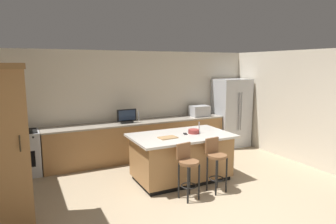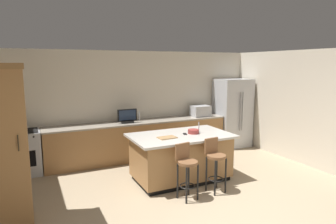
{
  "view_description": "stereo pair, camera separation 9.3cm",
  "coord_description": "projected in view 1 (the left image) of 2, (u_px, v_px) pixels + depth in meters",
  "views": [
    {
      "loc": [
        -2.6,
        -3.0,
        2.3
      ],
      "look_at": [
        0.17,
        2.59,
        1.29
      ],
      "focal_mm": 31.67,
      "sensor_mm": 36.0,
      "label": 1
    },
    {
      "loc": [
        -2.52,
        -3.04,
        2.3
      ],
      "look_at": [
        0.17,
        2.59,
        1.29
      ],
      "focal_mm": 31.67,
      "sensor_mm": 36.0,
      "label": 2
    }
  ],
  "objects": [
    {
      "name": "bar_stool_left",
      "position": [
        188.0,
        166.0,
        5.04
      ],
      "size": [
        0.34,
        0.36,
        0.96
      ],
      "rotation": [
        0.0,
        0.0,
        0.17
      ],
      "color": "brown",
      "rests_on": "ground_plane"
    },
    {
      "name": "cabinet_tower",
      "position": [
        6.0,
        145.0,
        4.07
      ],
      "size": [
        0.62,
        0.62,
        2.31
      ],
      "color": "#9E7042",
      "rests_on": "ground_plane"
    },
    {
      "name": "wall_back",
      "position": [
        137.0,
        104.0,
        7.49
      ],
      "size": [
        6.8,
        0.12,
        2.62
      ],
      "primitive_type": "cube",
      "color": "beige",
      "rests_on": "ground_plane"
    },
    {
      "name": "sink_faucet_island",
      "position": [
        199.0,
        127.0,
        6.0
      ],
      "size": [
        0.02,
        0.02,
        0.22
      ],
      "primitive_type": "cylinder",
      "color": "#B2B2B7",
      "rests_on": "kitchen_island"
    },
    {
      "name": "cutting_board",
      "position": [
        168.0,
        138.0,
        5.57
      ],
      "size": [
        0.35,
        0.25,
        0.02
      ],
      "primitive_type": "cube",
      "rotation": [
        0.0,
        0.0,
        0.07
      ],
      "color": "#A87F51",
      "rests_on": "kitchen_island"
    },
    {
      "name": "tv_monitor",
      "position": [
        127.0,
        117.0,
        6.96
      ],
      "size": [
        0.46,
        0.16,
        0.33
      ],
      "color": "black",
      "rests_on": "counter_back"
    },
    {
      "name": "counter_back",
      "position": [
        140.0,
        140.0,
        7.25
      ],
      "size": [
        4.49,
        0.62,
        0.92
      ],
      "color": "#9E7042",
      "rests_on": "ground_plane"
    },
    {
      "name": "sink_faucet_back",
      "position": [
        139.0,
        116.0,
        7.25
      ],
      "size": [
        0.02,
        0.02,
        0.24
      ],
      "primitive_type": "cylinder",
      "color": "#B2B2B7",
      "rests_on": "counter_back"
    },
    {
      "name": "refrigerator",
      "position": [
        231.0,
        113.0,
        8.32
      ],
      "size": [
        0.92,
        0.75,
        1.89
      ],
      "color": "#B7BABF",
      "rests_on": "ground_plane"
    },
    {
      "name": "range_oven",
      "position": [
        21.0,
        154.0,
        6.1
      ],
      "size": [
        0.75,
        0.63,
        0.94
      ],
      "color": "#B7BABF",
      "rests_on": "ground_plane"
    },
    {
      "name": "microwave",
      "position": [
        199.0,
        111.0,
        7.9
      ],
      "size": [
        0.48,
        0.36,
        0.28
      ],
      "primitive_type": "cube",
      "color": "#B7BABF",
      "rests_on": "counter_back"
    },
    {
      "name": "bar_stool_right",
      "position": [
        216.0,
        160.0,
        5.34
      ],
      "size": [
        0.34,
        0.35,
        0.97
      ],
      "rotation": [
        0.0,
        0.0,
        0.11
      ],
      "color": "brown",
      "rests_on": "ground_plane"
    },
    {
      "name": "kitchen_island",
      "position": [
        181.0,
        157.0,
        5.91
      ],
      "size": [
        1.98,
        1.19,
        0.92
      ],
      "color": "black",
      "rests_on": "ground_plane"
    },
    {
      "name": "fruit_bowl",
      "position": [
        194.0,
        131.0,
        5.94
      ],
      "size": [
        0.22,
        0.22,
        0.08
      ],
      "primitive_type": "cylinder",
      "color": "#993833",
      "rests_on": "kitchen_island"
    },
    {
      "name": "cell_phone",
      "position": [
        185.0,
        134.0,
        5.88
      ],
      "size": [
        0.11,
        0.16,
        0.01
      ],
      "primitive_type": "cube",
      "rotation": [
        0.0,
        0.0,
        -0.33
      ],
      "color": "black",
      "rests_on": "kitchen_island"
    },
    {
      "name": "wall_right",
      "position": [
        292.0,
        106.0,
        7.12
      ],
      "size": [
        0.12,
        4.4,
        2.62
      ],
      "primitive_type": "cube",
      "color": "beige",
      "rests_on": "ground_plane"
    }
  ]
}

